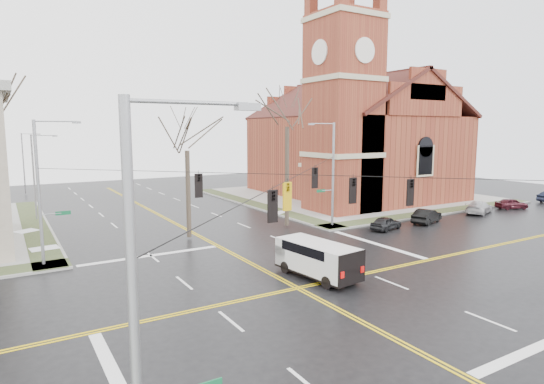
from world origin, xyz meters
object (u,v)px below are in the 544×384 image
church (350,130)px  tree_ne (287,120)px  tree_nw_near (187,145)px  parked_car_d (512,204)px  parked_car_b (427,216)px  streetlight_north_b (25,161)px  cargo_van (315,256)px  streetlight_north_a (35,174)px  signal_pole_sw (144,324)px  signal_pole_ne (332,171)px  signal_pole_nw (42,188)px  parked_car_c (479,207)px  parked_car_a (386,223)px

church → tree_ne: (-16.76, -11.28, 0.93)m
church → tree_nw_near: size_ratio=2.70×
church → parked_car_d: size_ratio=7.92×
parked_car_b → tree_ne: tree_ne is taller
streetlight_north_b → cargo_van: (12.63, -46.85, -3.25)m
streetlight_north_a → tree_nw_near: tree_nw_near is taller
streetlight_north_b → tree_nw_near: bearing=-74.3°
signal_pole_sw → cargo_van: bearing=43.6°
church → parked_car_b: size_ratio=6.86×
parked_car_d → church: bearing=48.9°
signal_pole_ne → signal_pole_nw: size_ratio=1.00×
signal_pole_sw → parked_car_b: 37.23m
signal_pole_nw → streetlight_north_a: size_ratio=1.12×
parked_car_d → tree_nw_near: (-34.89, 5.10, 6.80)m
signal_pole_ne → streetlight_north_a: (-21.97, 16.50, -0.48)m
cargo_van → tree_ne: 15.98m
streetlight_north_a → parked_car_c: (39.12, -19.20, -3.83)m
signal_pole_sw → tree_nw_near: (10.32, 25.26, 2.44)m
signal_pole_nw → signal_pole_sw: size_ratio=1.00×
church → parked_car_a: 21.01m
cargo_van → parked_car_c: 27.58m
signal_pole_sw → tree_ne: size_ratio=0.69×
signal_pole_sw → tree_ne: 31.91m
signal_pole_nw → parked_car_a: size_ratio=2.62×
parked_car_a → tree_ne: bearing=36.4°
parked_car_b → streetlight_north_b: bearing=18.3°
parked_car_b → parked_car_d: size_ratio=1.16×
streetlight_north_a → parked_car_c: streetlight_north_a is taller
streetlight_north_b → parked_car_d: bearing=-41.5°
streetlight_north_b → tree_nw_near: tree_nw_near is taller
streetlight_north_b → tree_ne: tree_ne is taller
signal_pole_sw → parked_car_d: bearing=24.0°
cargo_van → parked_car_a: size_ratio=1.64×
parked_car_b → cargo_van: bearing=92.3°
signal_pole_ne → signal_pole_sw: size_ratio=1.00×
church → parked_car_b: church is taller
cargo_van → tree_ne: bearing=57.0°
signal_pole_sw → streetlight_north_a: size_ratio=1.12×
signal_pole_ne → parked_car_d: 23.16m
streetlight_north_a → cargo_van: size_ratio=1.42×
cargo_van → parked_car_a: bearing=21.8°
parked_car_c → streetlight_north_b: bearing=25.7°
parked_car_d → streetlight_north_a: bearing=85.9°
parked_car_c → parked_car_d: size_ratio=1.27×
signal_pole_ne → parked_car_b: size_ratio=2.24×
streetlight_north_a → cargo_van: bearing=-64.8°
streetlight_north_b → tree_ne: (18.65, -34.50, 4.90)m
cargo_van → tree_ne: (6.03, 12.36, 8.15)m
signal_pole_ne → tree_ne: bearing=148.9°
church → parked_car_c: bearing=-77.0°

